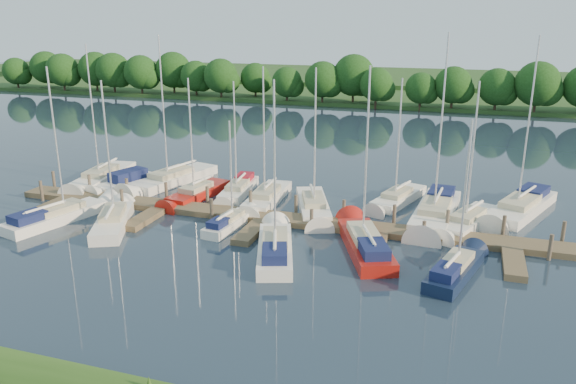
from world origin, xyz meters
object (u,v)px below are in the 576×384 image
(sailboat_s_2, at_px, (230,223))
(sailboat_n_5, at_px, (266,200))
(motorboat, at_px, (126,184))
(dock, at_px, (263,220))
(sailboat_n_0, at_px, (101,179))

(sailboat_s_2, bearing_deg, sailboat_n_5, 91.23)
(motorboat, height_order, sailboat_n_5, sailboat_n_5)
(dock, height_order, sailboat_n_5, sailboat_n_5)
(motorboat, height_order, sailboat_s_2, sailboat_s_2)
(motorboat, relative_size, sailboat_n_5, 0.61)
(dock, relative_size, sailboat_n_5, 3.75)
(sailboat_n_5, relative_size, sailboat_s_2, 1.42)
(sailboat_n_0, distance_m, motorboat, 3.14)
(dock, bearing_deg, sailboat_n_0, 163.01)
(dock, distance_m, sailboat_s_2, 2.37)
(sailboat_n_0, xyz_separation_m, sailboat_s_2, (14.92, -6.59, 0.03))
(motorboat, bearing_deg, sailboat_n_5, -161.63)
(dock, relative_size, sailboat_n_0, 3.33)
(sailboat_n_5, xyz_separation_m, sailboat_s_2, (-0.50, -5.65, 0.04))
(dock, distance_m, motorboat, 14.41)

